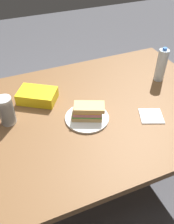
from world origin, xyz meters
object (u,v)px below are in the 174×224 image
object	(u,v)px
dining_table	(98,118)
water_bottle_tall	(161,65)
chip_bag	(37,96)
sandwich	(88,111)
plastic_cup_stack	(6,111)
paper_plate	(87,118)

from	to	relation	value
dining_table	water_bottle_tall	xyz separation A→B (m)	(0.52, 0.12, 0.20)
chip_bag	water_bottle_tall	distance (m)	0.85
sandwich	chip_bag	world-z (taller)	sandwich
water_bottle_tall	plastic_cup_stack	xyz separation A→B (m)	(-1.04, -0.05, -0.03)
chip_bag	paper_plate	bearing A→B (deg)	161.26
sandwich	chip_bag	xyz separation A→B (m)	(-0.22, 0.28, -0.02)
paper_plate	water_bottle_tall	size ratio (longest dim) A/B	1.06
dining_table	sandwich	size ratio (longest dim) A/B	7.45
sandwich	paper_plate	bearing A→B (deg)	-177.27
sandwich	plastic_cup_stack	distance (m)	0.45
chip_bag	dining_table	bearing A→B (deg)	-179.98
dining_table	sandwich	bearing A→B (deg)	-144.85
sandwich	water_bottle_tall	xyz separation A→B (m)	(0.62, 0.19, 0.06)
chip_bag	water_bottle_tall	world-z (taller)	water_bottle_tall
plastic_cup_stack	sandwich	bearing A→B (deg)	-18.72
dining_table	sandwich	world-z (taller)	sandwich
chip_bag	plastic_cup_stack	xyz separation A→B (m)	(-0.20, -0.13, 0.05)
sandwich	water_bottle_tall	bearing A→B (deg)	17.03
dining_table	water_bottle_tall	size ratio (longest dim) A/B	6.40
sandwich	plastic_cup_stack	bearing A→B (deg)	161.28
sandwich	plastic_cup_stack	size ratio (longest dim) A/B	1.23
plastic_cup_stack	dining_table	bearing A→B (deg)	-8.11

